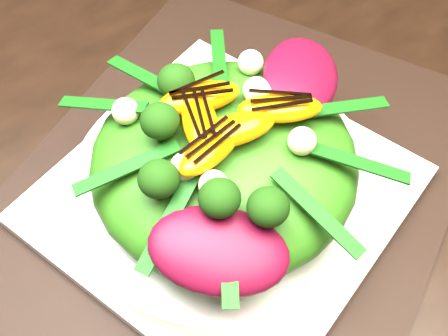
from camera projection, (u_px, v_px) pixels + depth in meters
dining_table at (170, 125)px, 0.58m from camera, size 1.60×0.90×0.75m
placemat at (224, 199)px, 0.51m from camera, size 0.56×0.50×0.00m
plate_base at (224, 195)px, 0.50m from camera, size 0.32×0.32×0.01m
salad_bowl at (224, 185)px, 0.49m from camera, size 0.28×0.28×0.02m
lettuce_mound at (224, 162)px, 0.46m from camera, size 0.25×0.25×0.07m
radicchio_leaf at (301, 76)px, 0.48m from camera, size 0.11×0.11×0.02m
orange_segment at (183, 128)px, 0.43m from camera, size 0.07×0.04×0.02m
broccoli_floret at (133, 139)px, 0.42m from camera, size 0.05×0.05×0.04m
macadamia_nut at (291, 130)px, 0.43m from camera, size 0.02×0.02×0.02m
balsamic_drizzle at (182, 120)px, 0.42m from camera, size 0.04×0.02×0.00m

